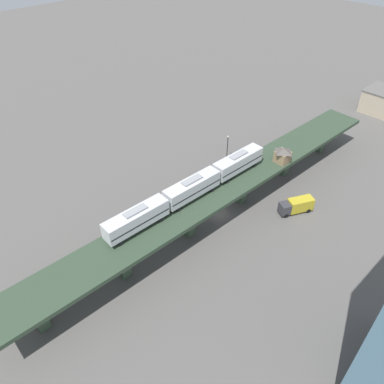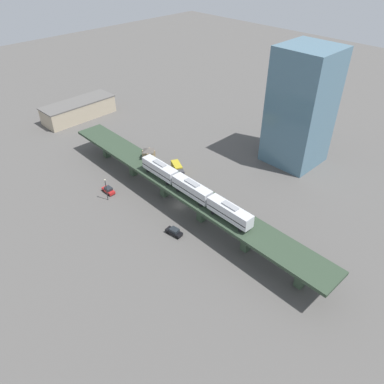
# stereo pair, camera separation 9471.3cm
# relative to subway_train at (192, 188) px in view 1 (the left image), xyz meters

# --- Properties ---
(ground_plane) EXTENTS (400.00, 400.00, 0.00)m
(ground_plane) POSITION_rel_subway_train_xyz_m (1.55, 6.41, -9.65)
(ground_plane) COLOR #514F4C
(elevated_viaduct) EXTENTS (10.49, 92.17, 7.11)m
(elevated_viaduct) POSITION_rel_subway_train_xyz_m (1.54, 6.25, -3.53)
(elevated_viaduct) COLOR #2C3D2C
(elevated_viaduct) RESTS_ON ground
(subway_train) EXTENTS (3.68, 37.25, 4.45)m
(subway_train) POSITION_rel_subway_train_xyz_m (0.00, 0.00, 0.00)
(subway_train) COLOR silver
(subway_train) RESTS_ON elevated_viaduct
(signal_hut) EXTENTS (3.29, 3.29, 3.40)m
(signal_hut) POSITION_rel_subway_train_xyz_m (4.31, 22.47, -0.74)
(signal_hut) COLOR #8C7251
(signal_hut) RESTS_ON elevated_viaduct
(street_car_red) EXTENTS (2.00, 4.42, 1.89)m
(street_car_red) POSITION_rel_subway_train_xyz_m (-9.03, 25.10, -8.71)
(street_car_red) COLOR #AD1E1E
(street_car_red) RESTS_ON ground
(street_car_black) EXTENTS (2.41, 4.60, 1.89)m
(street_car_black) POSITION_rel_subway_train_xyz_m (-7.53, -1.33, -8.71)
(street_car_black) COLOR black
(street_car_black) RESTS_ON ground
(delivery_truck) EXTENTS (5.17, 7.46, 3.20)m
(delivery_truck) POSITION_rel_subway_train_xyz_m (11.93, 18.56, -7.89)
(delivery_truck) COLOR #333338
(delivery_truck) RESTS_ON ground
(street_lamp) EXTENTS (0.44, 0.44, 6.94)m
(street_lamp) POSITION_rel_subway_train_xyz_m (-11.13, 22.41, -5.54)
(street_lamp) COLOR black
(street_lamp) RESTS_ON ground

